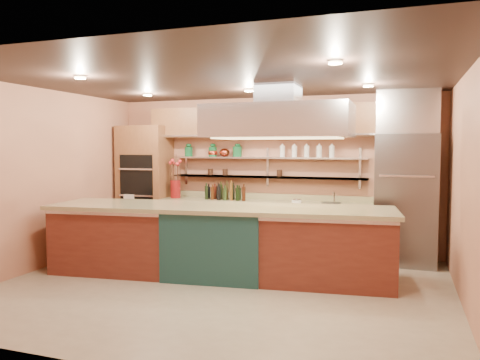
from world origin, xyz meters
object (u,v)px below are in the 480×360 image
at_px(kitchen_scale, 297,200).
at_px(island, 218,241).
at_px(copper_kettle, 225,152).
at_px(refrigerator, 406,200).
at_px(green_canister, 237,152).
at_px(flower_vase, 175,189).

bearing_deg(kitchen_scale, island, -96.66).
height_order(kitchen_scale, copper_kettle, copper_kettle).
xyz_separation_m(refrigerator, island, (-2.60, -1.63, -0.53)).
distance_m(refrigerator, green_canister, 3.07).
xyz_separation_m(flower_vase, green_canister, (1.16, 0.22, 0.71)).
bearing_deg(green_canister, kitchen_scale, -10.51).
bearing_deg(kitchen_scale, refrigerator, 19.46).
bearing_deg(kitchen_scale, copper_kettle, -168.95).
bearing_deg(flower_vase, island, -46.99).
distance_m(copper_kettle, green_canister, 0.25).
bearing_deg(green_canister, island, -78.81).
distance_m(refrigerator, flower_vase, 4.13).
bearing_deg(kitchen_scale, flower_vase, -160.21).
relative_size(flower_vase, copper_kettle, 1.72).
bearing_deg(island, copper_kettle, 101.59).
distance_m(island, kitchen_scale, 1.89).
height_order(flower_vase, green_canister, green_canister).
xyz_separation_m(kitchen_scale, green_canister, (-1.19, 0.22, 0.84)).
xyz_separation_m(refrigerator, kitchen_scale, (-1.78, 0.01, -0.08)).
bearing_deg(flower_vase, kitchen_scale, 0.00).
bearing_deg(copper_kettle, flower_vase, -166.50).
xyz_separation_m(refrigerator, flower_vase, (-4.13, 0.01, 0.05)).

